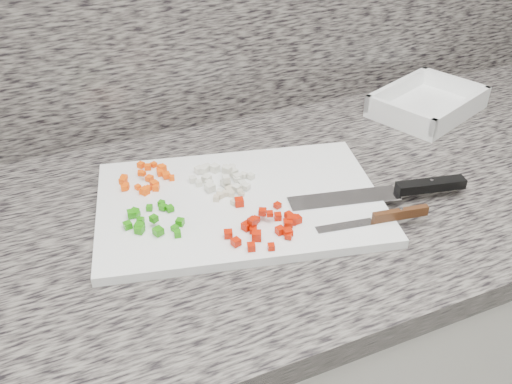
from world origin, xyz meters
TOP-DOWN VIEW (x-y plane):
  - cabinet at (0.00, 1.44)m, footprint 3.92×0.62m
  - countertop at (0.00, 1.44)m, footprint 3.96×0.64m
  - cutting_board at (-0.06, 1.44)m, footprint 0.51×0.40m
  - carrot_pile at (-0.18, 1.55)m, footprint 0.09×0.10m
  - onion_pile at (-0.07, 1.50)m, footprint 0.10×0.10m
  - green_pepper_pile at (-0.21, 1.43)m, footprint 0.09×0.10m
  - red_pepper_pile at (-0.05, 1.35)m, footprint 0.12×0.13m
  - garlic_pile at (-0.07, 1.45)m, footprint 0.05×0.06m
  - chef_knife at (0.19, 1.35)m, footprint 0.30×0.10m
  - paring_knife at (0.12, 1.29)m, footprint 0.18×0.04m
  - tray at (0.44, 1.60)m, footprint 0.27×0.23m

SIDE VIEW (x-z plane):
  - cabinet at x=0.00m, z-range 0.00..0.86m
  - countertop at x=0.00m, z-range 0.86..0.90m
  - cutting_board at x=-0.06m, z-range 0.90..0.92m
  - tray at x=0.44m, z-range 0.89..0.94m
  - garlic_pile at x=-0.07m, z-range 0.91..0.92m
  - carrot_pile at x=-0.18m, z-range 0.91..0.93m
  - chef_knife at x=0.19m, z-range 0.91..0.93m
  - green_pepper_pile at x=-0.21m, z-range 0.91..0.93m
  - paring_knife at x=0.12m, z-range 0.91..0.93m
  - red_pepper_pile at x=-0.05m, z-range 0.91..0.93m
  - onion_pile at x=-0.07m, z-range 0.91..0.93m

